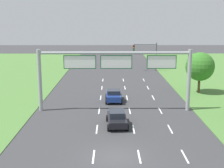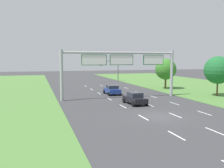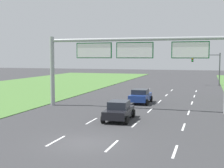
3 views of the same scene
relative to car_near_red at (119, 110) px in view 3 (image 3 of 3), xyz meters
The scene contains 8 objects.
ground_plane 7.02m from the car_near_red, 91.45° to the right, with size 200.00×200.00×0.00m, color #38383A.
lane_dashes_inner_left 2.29m from the car_near_red, 153.11° to the right, with size 0.14×50.40×0.01m.
lane_dashes_inner_right 2.00m from the car_near_red, 31.86° to the right, with size 0.14×50.40×0.01m.
lane_dashes_slip 5.22m from the car_near_red, 10.91° to the right, with size 0.14×50.40×0.01m.
car_near_red is the anchor object (origin of this frame).
car_lead_silver 9.19m from the car_near_red, 91.40° to the left, with size 2.10×3.92×1.52m.
sign_gantry 6.72m from the car_near_red, 90.61° to the left, with size 17.24×0.44×7.00m.
traffic_light_mast 33.40m from the car_near_red, 78.62° to the left, with size 4.76×0.49×5.60m.
Camera 3 is at (6.81, -16.37, 5.03)m, focal length 50.00 mm.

